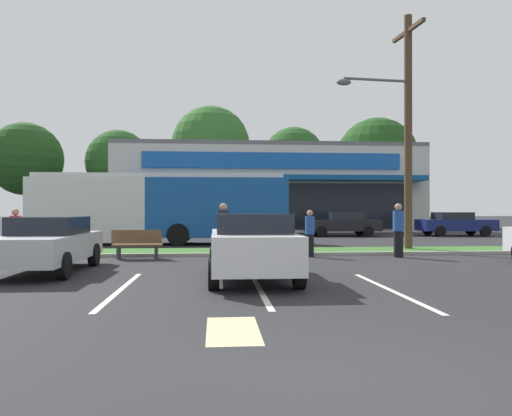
% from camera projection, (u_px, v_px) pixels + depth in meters
% --- Properties ---
extents(ground_plane, '(240.00, 240.00, 0.00)m').
position_uv_depth(ground_plane, '(383.00, 387.00, 4.51)').
color(ground_plane, '#262628').
extents(grass_median, '(56.00, 2.20, 0.12)m').
position_uv_depth(grass_median, '(256.00, 251.00, 18.46)').
color(grass_median, '#386B28').
rests_on(grass_median, ground_plane).
extents(curb_lip, '(56.00, 0.24, 0.12)m').
position_uv_depth(curb_lip, '(259.00, 254.00, 17.25)').
color(curb_lip, '#99968C').
rests_on(curb_lip, ground_plane).
extents(parking_stripe_0, '(0.12, 4.80, 0.01)m').
position_uv_depth(parking_stripe_0, '(121.00, 289.00, 10.03)').
color(parking_stripe_0, silver).
rests_on(parking_stripe_0, ground_plane).
extents(parking_stripe_1, '(0.12, 4.80, 0.01)m').
position_uv_depth(parking_stripe_1, '(259.00, 288.00, 10.21)').
color(parking_stripe_1, silver).
rests_on(parking_stripe_1, ground_plane).
extents(parking_stripe_2, '(0.12, 4.80, 0.01)m').
position_uv_depth(parking_stripe_2, '(391.00, 290.00, 9.92)').
color(parking_stripe_2, silver).
rests_on(parking_stripe_2, ground_plane).
extents(lot_arrow, '(0.70, 1.60, 0.01)m').
position_uv_depth(lot_arrow, '(233.00, 330.00, 6.61)').
color(lot_arrow, beige).
rests_on(lot_arrow, ground_plane).
extents(storefront_building, '(22.54, 15.17, 6.45)m').
position_uv_depth(storefront_building, '(264.00, 190.00, 41.52)').
color(storefront_building, beige).
rests_on(storefront_building, ground_plane).
extents(tree_far_left, '(7.00, 7.00, 9.99)m').
position_uv_depth(tree_far_left, '(26.00, 159.00, 47.88)').
color(tree_far_left, '#473323').
rests_on(tree_far_left, ground_plane).
extents(tree_left, '(6.23, 6.23, 9.35)m').
position_uv_depth(tree_left, '(118.00, 162.00, 48.30)').
color(tree_left, '#473323').
rests_on(tree_left, ground_plane).
extents(tree_mid_left, '(7.50, 7.50, 11.54)m').
position_uv_depth(tree_mid_left, '(211.00, 146.00, 47.77)').
color(tree_mid_left, '#473323').
rests_on(tree_mid_left, ground_plane).
extents(tree_mid, '(6.07, 6.07, 9.72)m').
position_uv_depth(tree_mid, '(294.00, 158.00, 48.89)').
color(tree_mid, '#473323').
rests_on(tree_mid, ground_plane).
extents(tree_mid_right, '(7.93, 7.93, 10.51)m').
position_uv_depth(tree_mid_right, '(377.00, 159.00, 48.28)').
color(tree_mid_right, '#473323').
rests_on(tree_mid_right, ground_plane).
extents(utility_pole, '(3.06, 2.40, 9.08)m').
position_uv_depth(utility_pole, '(404.00, 124.00, 19.12)').
color(utility_pole, '#4C3826').
rests_on(utility_pole, ground_plane).
extents(city_bus, '(11.70, 2.84, 3.25)m').
position_uv_depth(city_bus, '(162.00, 206.00, 23.24)').
color(city_bus, '#144793').
rests_on(city_bus, ground_plane).
extents(bus_stop_bench, '(1.60, 0.45, 0.95)m').
position_uv_depth(bus_stop_bench, '(137.00, 243.00, 16.27)').
color(bus_stop_bench, brown).
rests_on(bus_stop_bench, ground_plane).
extents(car_1, '(4.55, 2.02, 1.48)m').
position_uv_depth(car_1, '(342.00, 224.00, 30.45)').
color(car_1, black).
rests_on(car_1, ground_plane).
extents(car_2, '(1.90, 4.62, 1.42)m').
position_uv_depth(car_2, '(47.00, 243.00, 12.80)').
color(car_2, '#B7B7BC').
rests_on(car_2, ground_plane).
extents(car_4, '(4.55, 1.97, 1.46)m').
position_uv_depth(car_4, '(455.00, 224.00, 30.75)').
color(car_4, navy).
rests_on(car_4, ground_plane).
extents(car_5, '(1.94, 4.21, 1.51)m').
position_uv_depth(car_5, '(252.00, 246.00, 11.28)').
color(car_5, silver).
rests_on(car_5, ground_plane).
extents(pedestrian_near_bench, '(0.32, 0.32, 1.59)m').
position_uv_depth(pedestrian_near_bench, '(310.00, 233.00, 16.99)').
color(pedestrian_near_bench, black).
rests_on(pedestrian_near_bench, ground_plane).
extents(pedestrian_by_pole, '(0.37, 0.37, 1.82)m').
position_uv_depth(pedestrian_by_pole, '(398.00, 230.00, 16.81)').
color(pedestrian_by_pole, black).
rests_on(pedestrian_by_pole, ground_plane).
extents(pedestrian_mid, '(0.33, 0.33, 1.64)m').
position_uv_depth(pedestrian_mid, '(15.00, 235.00, 15.49)').
color(pedestrian_mid, black).
rests_on(pedestrian_mid, ground_plane).
extents(pedestrian_far, '(0.37, 0.37, 1.81)m').
position_uv_depth(pedestrian_far, '(223.00, 232.00, 15.62)').
color(pedestrian_far, '#726651').
rests_on(pedestrian_far, ground_plane).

